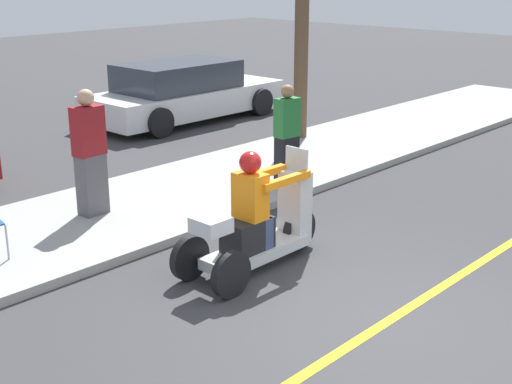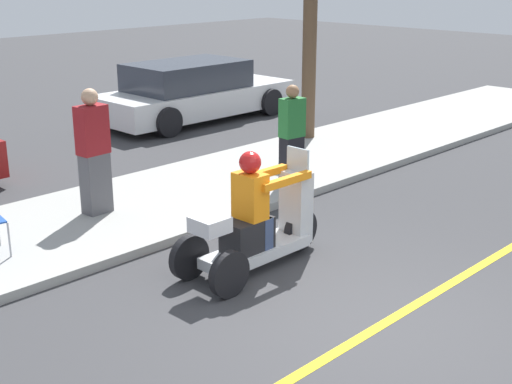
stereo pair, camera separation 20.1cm
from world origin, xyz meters
name	(u,v)px [view 2 (the right image)]	position (x,y,z in m)	size (l,w,h in m)	color
ground_plane	(377,328)	(0.00, 0.00, 0.00)	(60.00, 60.00, 0.00)	#38383A
lane_stripe	(389,321)	(0.20, 0.00, 0.00)	(24.00, 0.12, 0.01)	gold
sidewalk_strip	(114,215)	(0.00, 4.60, 0.06)	(28.00, 2.80, 0.12)	#9E9E99
motorcycle_trike	(257,226)	(0.22, 1.93, 0.53)	(2.12, 0.78, 1.48)	black
spectator_by_tree	(94,154)	(-0.18, 4.73, 0.98)	(0.44, 0.28, 1.78)	#515156
spectator_end_of_line	(292,137)	(2.79, 3.66, 0.90)	(0.41, 0.27, 1.61)	black
parked_car_lot_center	(193,92)	(5.27, 8.94, 0.66)	(4.86, 2.06, 1.37)	silver
tree_trunk	(309,50)	(5.46, 5.59, 1.89)	(0.28, 0.28, 3.53)	brown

